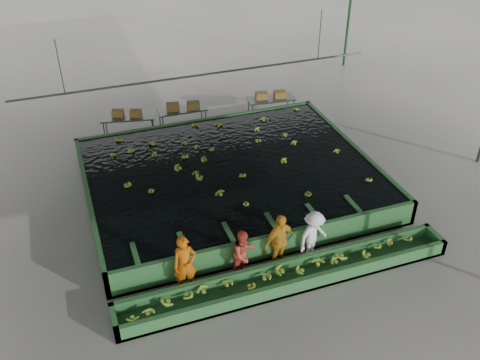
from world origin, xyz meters
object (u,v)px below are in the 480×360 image
object	(u,v)px
sorting_trough	(289,277)
box_stack_mid	(183,109)
worker_c	(279,241)
packing_table_right	(271,108)
worker_a	(185,264)
box_stack_right	(271,98)
worker_b	(244,254)
packing_table_mid	(183,119)
packing_table_left	(129,127)
box_stack_left	(127,116)
flotation_tank	(231,178)
worker_d	(313,236)

from	to	relation	value
sorting_trough	box_stack_mid	xyz separation A→B (m)	(-0.40, 10.07, 0.69)
worker_c	box_stack_mid	world-z (taller)	worker_c
worker_c	packing_table_right	bearing A→B (deg)	50.66
sorting_trough	worker_c	distance (m)	1.05
worker_a	box_stack_right	distance (m)	11.05
worker_b	packing_table_right	bearing A→B (deg)	42.01
worker_b	worker_c	distance (m)	1.11
packing_table_mid	box_stack_mid	xyz separation A→B (m)	(0.03, -0.07, 0.47)
sorting_trough	box_stack_right	bearing A→B (deg)	70.39
sorting_trough	worker_b	xyz separation A→B (m)	(-1.08, 0.80, 0.53)
worker_b	packing_table_left	bearing A→B (deg)	79.00
box_stack_left	worker_c	bearing A→B (deg)	-73.49
flotation_tank	worker_a	xyz separation A→B (m)	(-2.80, -4.30, 0.46)
box_stack_left	worker_b	bearing A→B (deg)	-79.85
packing_table_left	box_stack_mid	world-z (taller)	box_stack_mid
worker_a	box_stack_right	bearing A→B (deg)	55.74
worker_b	packing_table_right	distance (m)	10.15
packing_table_right	sorting_trough	bearing A→B (deg)	-109.68
worker_d	box_stack_mid	world-z (taller)	worker_d
flotation_tank	sorting_trough	xyz separation A→B (m)	(0.00, -5.10, -0.20)
worker_c	box_stack_mid	bearing A→B (deg)	74.44
packing_table_mid	box_stack_mid	size ratio (longest dim) A/B	1.47
packing_table_right	worker_c	bearing A→B (deg)	-111.16
box_stack_right	box_stack_left	bearing A→B (deg)	177.19
packing_table_left	box_stack_mid	size ratio (longest dim) A/B	1.55
worker_a	worker_b	distance (m)	1.72
packing_table_right	box_stack_right	world-z (taller)	box_stack_right
box_stack_left	box_stack_right	size ratio (longest dim) A/B	0.88
worker_a	box_stack_left	xyz separation A→B (m)	(0.04, 9.37, 0.08)
box_stack_right	packing_table_left	bearing A→B (deg)	177.29
worker_b	packing_table_left	distance (m)	9.51
sorting_trough	box_stack_right	world-z (taller)	box_stack_right
box_stack_mid	worker_b	bearing A→B (deg)	-94.17
worker_a	packing_table_right	distance (m)	11.04
worker_a	flotation_tank	bearing A→B (deg)	57.55
sorting_trough	box_stack_left	distance (m)	10.57
worker_c	box_stack_right	bearing A→B (deg)	50.74
worker_a	worker_b	size ratio (longest dim) A/B	1.16
box_stack_right	worker_c	bearing A→B (deg)	-111.08
flotation_tank	packing_table_left	size ratio (longest dim) A/B	4.60
worker_b	packing_table_right	world-z (taller)	worker_b
worker_c	box_stack_left	bearing A→B (deg)	88.33
box_stack_mid	worker_a	bearing A→B (deg)	-104.47
worker_a	worker_d	xyz separation A→B (m)	(3.92, 0.00, -0.08)
packing_table_mid	worker_b	bearing A→B (deg)	-93.95
flotation_tank	box_stack_right	bearing A→B (deg)	53.58
box_stack_left	packing_table_left	bearing A→B (deg)	-29.59
worker_d	box_stack_mid	xyz separation A→B (m)	(-1.52, 9.27, 0.11)
packing_table_left	box_stack_left	size ratio (longest dim) A/B	1.83
sorting_trough	box_stack_mid	distance (m)	10.11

